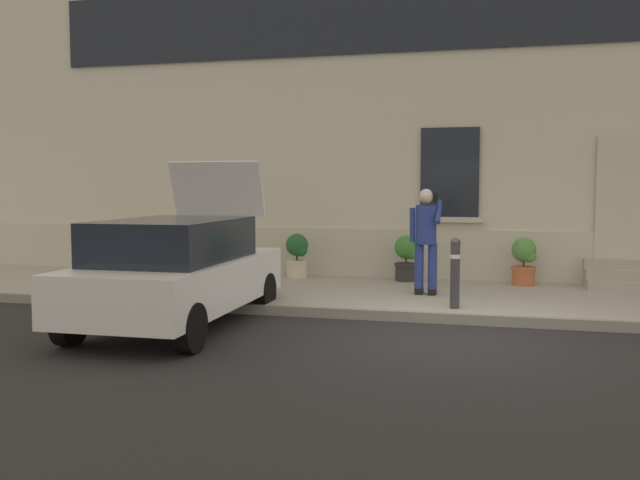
# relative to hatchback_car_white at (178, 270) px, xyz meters

# --- Properties ---
(ground_plane) EXTENTS (80.00, 80.00, 0.00)m
(ground_plane) POSITION_rel_hatchback_car_white_xyz_m (3.64, 0.22, -0.80)
(ground_plane) COLOR #232326
(sidewalk) EXTENTS (24.00, 3.60, 0.15)m
(sidewalk) POSITION_rel_hatchback_car_white_xyz_m (3.64, 3.02, -0.72)
(sidewalk) COLOR #99968E
(sidewalk) RESTS_ON ground
(curb_edge) EXTENTS (24.00, 0.12, 0.15)m
(curb_edge) POSITION_rel_hatchback_car_white_xyz_m (3.64, 1.16, -0.72)
(curb_edge) COLOR gray
(curb_edge) RESTS_ON ground
(building_facade) EXTENTS (24.00, 1.52, 7.50)m
(building_facade) POSITION_rel_hatchback_car_white_xyz_m (3.64, 5.50, 2.93)
(building_facade) COLOR beige
(building_facade) RESTS_ON ground
(entrance_stoop) EXTENTS (1.53, 0.96, 0.48)m
(entrance_stoop) POSITION_rel_hatchback_car_white_xyz_m (6.56, 4.44, -0.46)
(entrance_stoop) COLOR #9E998E
(entrance_stoop) RESTS_ON sidewalk
(hatchback_car_white) EXTENTS (1.84, 4.09, 2.34)m
(hatchback_car_white) POSITION_rel_hatchback_car_white_xyz_m (0.00, 0.00, 0.00)
(hatchback_car_white) COLOR white
(hatchback_car_white) RESTS_ON ground
(bollard_near_person) EXTENTS (0.15, 0.15, 1.04)m
(bollard_near_person) POSITION_rel_hatchback_car_white_xyz_m (3.67, 1.57, -0.09)
(bollard_near_person) COLOR #333338
(bollard_near_person) RESTS_ON sidewalk
(bollard_far_left) EXTENTS (0.15, 0.15, 1.04)m
(bollard_far_left) POSITION_rel_hatchback_car_white_xyz_m (-0.55, 1.57, -0.09)
(bollard_far_left) COLOR #333338
(bollard_far_left) RESTS_ON sidewalk
(person_on_phone) EXTENTS (0.51, 0.48, 1.75)m
(person_on_phone) POSITION_rel_hatchback_car_white_xyz_m (3.13, 2.73, 0.35)
(person_on_phone) COLOR navy
(person_on_phone) RESTS_ON sidewalk
(planter_olive) EXTENTS (0.44, 0.44, 0.86)m
(planter_olive) POSITION_rel_hatchback_car_white_xyz_m (-1.66, 4.08, -0.19)
(planter_olive) COLOR #606B38
(planter_olive) RESTS_ON sidewalk
(planter_cream) EXTENTS (0.44, 0.44, 0.86)m
(planter_cream) POSITION_rel_hatchback_car_white_xyz_m (0.47, 4.28, -0.19)
(planter_cream) COLOR beige
(planter_cream) RESTS_ON sidewalk
(planter_charcoal) EXTENTS (0.44, 0.44, 0.86)m
(planter_charcoal) POSITION_rel_hatchback_car_white_xyz_m (2.61, 4.32, -0.19)
(planter_charcoal) COLOR #2D2D30
(planter_charcoal) RESTS_ON sidewalk
(planter_terracotta) EXTENTS (0.44, 0.44, 0.86)m
(planter_terracotta) POSITION_rel_hatchback_car_white_xyz_m (4.74, 4.30, -0.19)
(planter_terracotta) COLOR #B25B38
(planter_terracotta) RESTS_ON sidewalk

